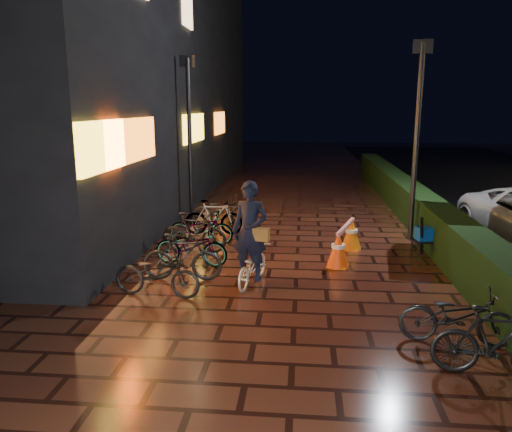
# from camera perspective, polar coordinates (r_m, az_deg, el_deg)

# --- Properties ---
(ground) EXTENTS (80.00, 80.00, 0.00)m
(ground) POSITION_cam_1_polar(r_m,az_deg,el_deg) (7.79, 4.34, -12.60)
(ground) COLOR #381911
(ground) RESTS_ON ground
(hedge) EXTENTS (0.70, 20.00, 1.00)m
(hedge) POSITION_cam_1_polar(r_m,az_deg,el_deg) (15.65, 17.19, 1.61)
(hedge) COLOR black
(hedge) RESTS_ON ground
(storefront_block) EXTENTS (12.09, 22.00, 9.00)m
(storefront_block) POSITION_cam_1_polar(r_m,az_deg,el_deg) (20.92, -22.64, 14.83)
(storefront_block) COLOR black
(storefront_block) RESTS_ON ground
(lamp_post_hedge) EXTENTS (0.46, 0.14, 4.81)m
(lamp_post_hedge) POSITION_cam_1_polar(r_m,az_deg,el_deg) (12.75, 17.92, 8.94)
(lamp_post_hedge) COLOR black
(lamp_post_hedge) RESTS_ON ground
(lamp_post_sf) EXTENTS (0.44, 0.13, 4.65)m
(lamp_post_sf) POSITION_cam_1_polar(r_m,az_deg,el_deg) (14.37, -7.60, 9.42)
(lamp_post_sf) COLOR black
(lamp_post_sf) RESTS_ON ground
(cyclist) EXTENTS (0.81, 1.45, 1.98)m
(cyclist) POSITION_cam_1_polar(r_m,az_deg,el_deg) (9.26, -0.58, -3.59)
(cyclist) COLOR silver
(cyclist) RESTS_ON ground
(traffic_barrier) EXTENTS (0.90, 1.85, 0.75)m
(traffic_barrier) POSITION_cam_1_polar(r_m,az_deg,el_deg) (11.21, 10.16, -2.84)
(traffic_barrier) COLOR #FF4C0D
(traffic_barrier) RESTS_ON ground
(cart_assembly) EXTENTS (0.60, 0.63, 0.99)m
(cart_assembly) POSITION_cam_1_polar(r_m,az_deg,el_deg) (11.61, 18.74, -2.11)
(cart_assembly) COLOR black
(cart_assembly) RESTS_ON ground
(parked_bikes_storefront) EXTENTS (1.88, 6.32, 0.92)m
(parked_bikes_storefront) POSITION_cam_1_polar(r_m,az_deg,el_deg) (11.44, -6.73, -2.12)
(parked_bikes_storefront) COLOR black
(parked_bikes_storefront) RESTS_ON ground
(parked_bikes_hedge) EXTENTS (1.81, 1.54, 0.92)m
(parked_bikes_hedge) POSITION_cam_1_polar(r_m,az_deg,el_deg) (7.33, 23.64, -11.59)
(parked_bikes_hedge) COLOR black
(parked_bikes_hedge) RESTS_ON ground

